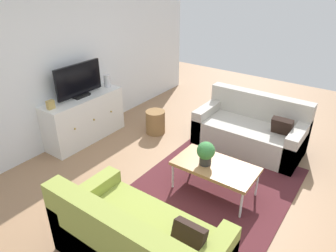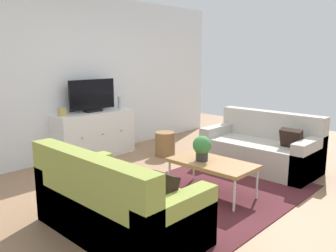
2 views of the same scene
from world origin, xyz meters
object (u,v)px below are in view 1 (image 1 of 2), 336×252
at_px(couch_right_side, 251,130).
at_px(potted_plant, 206,152).
at_px(tv_console, 85,118).
at_px(wicker_basket, 155,122).
at_px(coffee_table, 215,167).
at_px(flat_screen_tv, 79,81).
at_px(glass_vase, 107,81).
at_px(couch_left_side, 135,245).
at_px(mantel_clock, 51,105).

distance_m(couch_right_side, potted_plant, 1.50).
bearing_deg(potted_plant, tv_console, 88.63).
bearing_deg(wicker_basket, couch_right_side, -70.49).
height_order(couch_right_side, coffee_table, couch_right_side).
bearing_deg(flat_screen_tv, glass_vase, -1.97).
xyz_separation_m(couch_left_side, glass_vase, (2.04, 2.37, 0.60)).
xyz_separation_m(couch_left_side, wicker_basket, (2.32, 1.55, -0.08)).
relative_size(couch_left_side, glass_vase, 7.73).
distance_m(coffee_table, mantel_clock, 2.56).
height_order(couch_left_side, glass_vase, glass_vase).
bearing_deg(couch_left_side, coffee_table, -3.11).
relative_size(coffee_table, mantel_clock, 8.04).
xyz_separation_m(coffee_table, flat_screen_tv, (0.00, 2.47, 0.65)).
distance_m(couch_left_side, flat_screen_tv, 2.90).
bearing_deg(coffee_table, couch_right_side, 3.20).
xyz_separation_m(coffee_table, glass_vase, (0.58, 2.45, 0.49)).
height_order(coffee_table, potted_plant, potted_plant).
height_order(tv_console, mantel_clock, mantel_clock).
distance_m(couch_left_side, potted_plant, 1.44).
relative_size(potted_plant, mantel_clock, 2.39).
relative_size(glass_vase, mantel_clock, 1.66).
bearing_deg(glass_vase, wicker_basket, -71.03).
bearing_deg(coffee_table, mantel_clock, 103.26).
height_order(couch_left_side, coffee_table, couch_left_side).
bearing_deg(tv_console, glass_vase, 0.00).
distance_m(flat_screen_tv, mantel_clock, 0.62).
relative_size(flat_screen_tv, mantel_clock, 6.63).
bearing_deg(mantel_clock, tv_console, -0.00).
bearing_deg(wicker_basket, mantel_clock, 150.26).
xyz_separation_m(flat_screen_tv, wicker_basket, (0.86, -0.85, -0.83)).
bearing_deg(flat_screen_tv, tv_console, -90.00).
bearing_deg(tv_console, mantel_clock, 180.00).
relative_size(glass_vase, wicker_basket, 0.52).
bearing_deg(flat_screen_tv, couch_left_side, -121.34).
xyz_separation_m(flat_screen_tv, glass_vase, (0.58, -0.02, -0.16)).
height_order(coffee_table, tv_console, tv_console).
bearing_deg(flat_screen_tv, coffee_table, -90.06).
height_order(couch_left_side, tv_console, couch_left_side).
relative_size(tv_console, wicker_basket, 3.42).
distance_m(coffee_table, flat_screen_tv, 2.56).
height_order(couch_left_side, flat_screen_tv, flat_screen_tv).
relative_size(potted_plant, wicker_basket, 0.76).
height_order(flat_screen_tv, glass_vase, flat_screen_tv).
distance_m(coffee_table, glass_vase, 2.57).
distance_m(flat_screen_tv, wicker_basket, 1.47).
xyz_separation_m(tv_console, glass_vase, (0.58, 0.00, 0.49)).
relative_size(couch_left_side, mantel_clock, 12.80).
height_order(glass_vase, wicker_basket, glass_vase).
bearing_deg(wicker_basket, glass_vase, 108.97).
xyz_separation_m(couch_left_side, couch_right_side, (2.87, 0.00, 0.00)).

